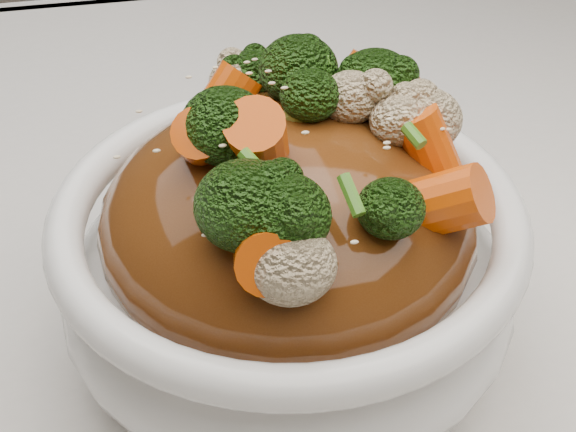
{
  "coord_description": "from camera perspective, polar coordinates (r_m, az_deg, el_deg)",
  "views": [
    {
      "loc": [
        -0.1,
        -0.35,
        1.07
      ],
      "look_at": [
        -0.04,
        -0.06,
        0.83
      ],
      "focal_mm": 50.0,
      "sensor_mm": 36.0,
      "label": 1
    }
  ],
  "objects": [
    {
      "name": "sauce_base",
      "position": [
        0.38,
        -0.0,
        -0.37
      ],
      "size": [
        0.23,
        0.23,
        0.1
      ],
      "primitive_type": "ellipsoid",
      "rotation": [
        0.0,
        0.0,
        0.37
      ],
      "color": "#51280D",
      "rests_on": "bowl"
    },
    {
      "name": "cauliflower",
      "position": [
        0.35,
        -0.0,
        7.61
      ],
      "size": [
        0.23,
        0.23,
        0.04
      ],
      "primitive_type": null,
      "rotation": [
        0.0,
        0.0,
        0.37
      ],
      "color": "beige",
      "rests_on": "sauce_base"
    },
    {
      "name": "bowl",
      "position": [
        0.4,
        -0.0,
        -3.78
      ],
      "size": [
        0.29,
        0.29,
        0.09
      ],
      "primitive_type": null,
      "rotation": [
        0.0,
        0.0,
        0.37
      ],
      "color": "white",
      "rests_on": "tablecloth"
    },
    {
      "name": "sesame_seeds",
      "position": [
        0.34,
        -0.0,
        8.21
      ],
      "size": [
        0.21,
        0.21,
        0.01
      ],
      "primitive_type": null,
      "rotation": [
        0.0,
        0.0,
        0.37
      ],
      "color": "beige",
      "rests_on": "sauce_base"
    },
    {
      "name": "scallions",
      "position": [
        0.34,
        -0.0,
        8.21
      ],
      "size": [
        0.17,
        0.17,
        0.02
      ],
      "primitive_type": null,
      "rotation": [
        0.0,
        0.0,
        0.37
      ],
      "color": "#407E1D",
      "rests_on": "sauce_base"
    },
    {
      "name": "tablecloth",
      "position": [
        0.49,
        3.79,
        -4.26
      ],
      "size": [
        1.2,
        0.8,
        0.04
      ],
      "primitive_type": "cube",
      "color": "silver",
      "rests_on": "dining_table"
    },
    {
      "name": "broccoli",
      "position": [
        0.35,
        -0.0,
        7.91
      ],
      "size": [
        0.23,
        0.23,
        0.05
      ],
      "primitive_type": null,
      "rotation": [
        0.0,
        0.0,
        0.37
      ],
      "color": "black",
      "rests_on": "sauce_base"
    },
    {
      "name": "carrots",
      "position": [
        0.34,
        -0.0,
        8.06
      ],
      "size": [
        0.23,
        0.23,
        0.05
      ],
      "primitive_type": null,
      "rotation": [
        0.0,
        0.0,
        0.37
      ],
      "color": "#DD4E07",
      "rests_on": "sauce_base"
    }
  ]
}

